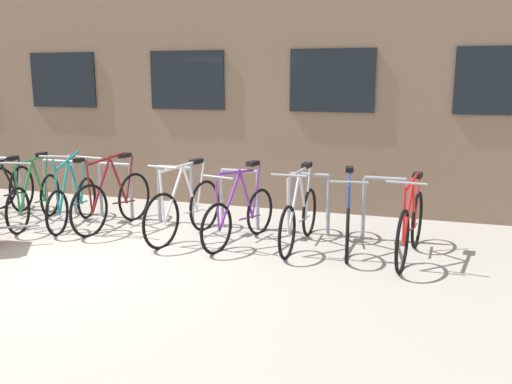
{
  "coord_description": "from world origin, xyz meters",
  "views": [
    {
      "loc": [
        3.86,
        -5.28,
        2.12
      ],
      "look_at": [
        1.69,
        1.6,
        0.61
      ],
      "focal_mm": 38.65,
      "sensor_mm": 36.0,
      "label": 1
    }
  ],
  "objects_px": {
    "bicycle_green": "(35,199)",
    "bicycle_red": "(410,226)",
    "bicycle_purple": "(240,215)",
    "bicycle_teal": "(73,201)",
    "bicycle_black": "(4,193)",
    "bicycle_maroon": "(113,200)",
    "bicycle_silver": "(299,217)",
    "bicycle_white": "(184,209)",
    "bicycle_blue": "(348,220)"
  },
  "relations": [
    {
      "from": "bicycle_purple",
      "to": "bicycle_teal",
      "type": "xyz_separation_m",
      "value": [
        -2.59,
        0.07,
        -0.0
      ]
    },
    {
      "from": "bicycle_purple",
      "to": "bicycle_teal",
      "type": "bearing_deg",
      "value": 178.48
    },
    {
      "from": "bicycle_green",
      "to": "bicycle_red",
      "type": "bearing_deg",
      "value": 0.25
    },
    {
      "from": "bicycle_maroon",
      "to": "bicycle_purple",
      "type": "distance_m",
      "value": 1.97
    },
    {
      "from": "bicycle_green",
      "to": "bicycle_blue",
      "type": "xyz_separation_m",
      "value": [
        4.55,
        0.18,
        -0.01
      ]
    },
    {
      "from": "bicycle_purple",
      "to": "bicycle_blue",
      "type": "bearing_deg",
      "value": 6.72
    },
    {
      "from": "bicycle_white",
      "to": "bicycle_silver",
      "type": "distance_m",
      "value": 1.54
    },
    {
      "from": "bicycle_white",
      "to": "bicycle_blue",
      "type": "distance_m",
      "value": 2.16
    },
    {
      "from": "bicycle_maroon",
      "to": "bicycle_purple",
      "type": "height_order",
      "value": "bicycle_maroon"
    },
    {
      "from": "bicycle_purple",
      "to": "bicycle_white",
      "type": "bearing_deg",
      "value": -177.43
    },
    {
      "from": "bicycle_purple",
      "to": "bicycle_white",
      "type": "relative_size",
      "value": 0.97
    },
    {
      "from": "bicycle_blue",
      "to": "bicycle_red",
      "type": "bearing_deg",
      "value": -11.32
    },
    {
      "from": "bicycle_white",
      "to": "bicycle_green",
      "type": "height_order",
      "value": "bicycle_white"
    },
    {
      "from": "bicycle_purple",
      "to": "bicycle_maroon",
      "type": "bearing_deg",
      "value": 175.59
    },
    {
      "from": "bicycle_maroon",
      "to": "bicycle_blue",
      "type": "height_order",
      "value": "bicycle_maroon"
    },
    {
      "from": "bicycle_maroon",
      "to": "bicycle_green",
      "type": "distance_m",
      "value": 1.22
    },
    {
      "from": "bicycle_white",
      "to": "bicycle_purple",
      "type": "bearing_deg",
      "value": 2.57
    },
    {
      "from": "bicycle_purple",
      "to": "bicycle_black",
      "type": "height_order",
      "value": "bicycle_purple"
    },
    {
      "from": "bicycle_purple",
      "to": "bicycle_red",
      "type": "relative_size",
      "value": 0.92
    },
    {
      "from": "bicycle_maroon",
      "to": "bicycle_green",
      "type": "height_order",
      "value": "bicycle_maroon"
    },
    {
      "from": "bicycle_black",
      "to": "bicycle_teal",
      "type": "height_order",
      "value": "bicycle_teal"
    },
    {
      "from": "bicycle_black",
      "to": "bicycle_silver",
      "type": "height_order",
      "value": "bicycle_silver"
    },
    {
      "from": "bicycle_maroon",
      "to": "bicycle_black",
      "type": "height_order",
      "value": "bicycle_maroon"
    },
    {
      "from": "bicycle_blue",
      "to": "bicycle_silver",
      "type": "relative_size",
      "value": 0.96
    },
    {
      "from": "bicycle_white",
      "to": "bicycle_blue",
      "type": "bearing_deg",
      "value": 5.24
    },
    {
      "from": "bicycle_maroon",
      "to": "bicycle_black",
      "type": "xyz_separation_m",
      "value": [
        -1.85,
        -0.06,
        -0.01
      ]
    },
    {
      "from": "bicycle_silver",
      "to": "bicycle_purple",
      "type": "bearing_deg",
      "value": -171.89
    },
    {
      "from": "bicycle_white",
      "to": "bicycle_teal",
      "type": "height_order",
      "value": "bicycle_teal"
    },
    {
      "from": "bicycle_blue",
      "to": "bicycle_teal",
      "type": "relative_size",
      "value": 1.04
    },
    {
      "from": "bicycle_purple",
      "to": "bicycle_red",
      "type": "height_order",
      "value": "bicycle_purple"
    },
    {
      "from": "bicycle_maroon",
      "to": "bicycle_teal",
      "type": "relative_size",
      "value": 1.07
    },
    {
      "from": "bicycle_green",
      "to": "bicycle_purple",
      "type": "bearing_deg",
      "value": 0.23
    },
    {
      "from": "bicycle_red",
      "to": "bicycle_teal",
      "type": "relative_size",
      "value": 1.11
    },
    {
      "from": "bicycle_black",
      "to": "bicycle_teal",
      "type": "relative_size",
      "value": 1.12
    },
    {
      "from": "bicycle_maroon",
      "to": "bicycle_silver",
      "type": "height_order",
      "value": "bicycle_maroon"
    },
    {
      "from": "bicycle_green",
      "to": "bicycle_teal",
      "type": "relative_size",
      "value": 1.05
    },
    {
      "from": "bicycle_white",
      "to": "bicycle_teal",
      "type": "bearing_deg",
      "value": 176.76
    },
    {
      "from": "bicycle_silver",
      "to": "bicycle_maroon",
      "type": "bearing_deg",
      "value": 179.11
    },
    {
      "from": "bicycle_purple",
      "to": "bicycle_red",
      "type": "bearing_deg",
      "value": 0.28
    },
    {
      "from": "bicycle_black",
      "to": "bicycle_green",
      "type": "relative_size",
      "value": 1.07
    },
    {
      "from": "bicycle_purple",
      "to": "bicycle_black",
      "type": "relative_size",
      "value": 0.91
    },
    {
      "from": "bicycle_red",
      "to": "bicycle_blue",
      "type": "bearing_deg",
      "value": 168.68
    },
    {
      "from": "bicycle_blue",
      "to": "bicycle_silver",
      "type": "xyz_separation_m",
      "value": [
        -0.61,
        -0.05,
        0.01
      ]
    },
    {
      "from": "bicycle_blue",
      "to": "bicycle_teal",
      "type": "xyz_separation_m",
      "value": [
        -3.97,
        -0.09,
        -0.0
      ]
    },
    {
      "from": "bicycle_maroon",
      "to": "bicycle_white",
      "type": "xyz_separation_m",
      "value": [
        1.2,
        -0.19,
        -0.0
      ]
    },
    {
      "from": "bicycle_green",
      "to": "bicycle_black",
      "type": "bearing_deg",
      "value": 171.08
    },
    {
      "from": "bicycle_purple",
      "to": "bicycle_white",
      "type": "height_order",
      "value": "bicycle_white"
    },
    {
      "from": "bicycle_green",
      "to": "bicycle_teal",
      "type": "height_order",
      "value": "bicycle_teal"
    },
    {
      "from": "bicycle_maroon",
      "to": "bicycle_teal",
      "type": "bearing_deg",
      "value": -172.34
    },
    {
      "from": "bicycle_silver",
      "to": "bicycle_blue",
      "type": "bearing_deg",
      "value": 4.98
    }
  ]
}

